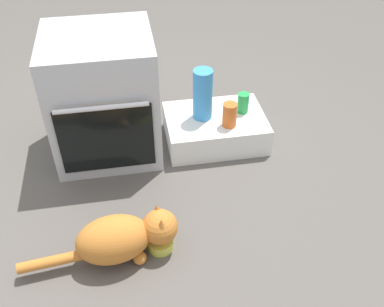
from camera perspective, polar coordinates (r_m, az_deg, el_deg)
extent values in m
plane|color=#56514C|center=(2.31, -9.29, -5.75)|extent=(8.00, 8.00, 0.00)
cube|color=#B7BABF|center=(2.45, -11.42, 7.32)|extent=(0.56, 0.53, 0.70)
cube|color=black|center=(2.27, -11.01, 1.81)|extent=(0.48, 0.01, 0.38)
cylinder|color=silver|center=(2.12, -11.70, 5.82)|extent=(0.45, 0.02, 0.02)
cube|color=white|center=(2.60, 3.01, 3.29)|extent=(0.57, 0.41, 0.17)
cylinder|color=#D1D14C|center=(2.06, -4.14, -11.56)|extent=(0.12, 0.12, 0.05)
sphere|color=brown|center=(2.05, -4.16, -11.25)|extent=(0.07, 0.07, 0.07)
ellipsoid|color=#C6752D|center=(1.98, -10.17, -10.93)|extent=(0.35, 0.25, 0.21)
sphere|color=#C6752D|center=(1.98, -4.18, -9.48)|extent=(0.16, 0.16, 0.16)
cone|color=#C6752D|center=(1.96, -4.55, -7.38)|extent=(0.06, 0.06, 0.07)
cone|color=#C6752D|center=(1.90, -3.97, -9.28)|extent=(0.06, 0.06, 0.07)
cylinder|color=#C6752D|center=(2.04, -17.84, -13.21)|extent=(0.28, 0.08, 0.05)
sphere|color=#C6752D|center=(2.09, -7.40, -10.81)|extent=(0.06, 0.06, 0.06)
sphere|color=#C6752D|center=(2.02, -6.79, -13.33)|extent=(0.06, 0.06, 0.06)
cylinder|color=#D16023|center=(2.45, 4.91, 5.03)|extent=(0.08, 0.08, 0.14)
cylinder|color=#388CD1|center=(2.47, 1.40, 7.67)|extent=(0.11, 0.11, 0.30)
cylinder|color=green|center=(2.58, 6.65, 6.55)|extent=(0.07, 0.07, 0.12)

